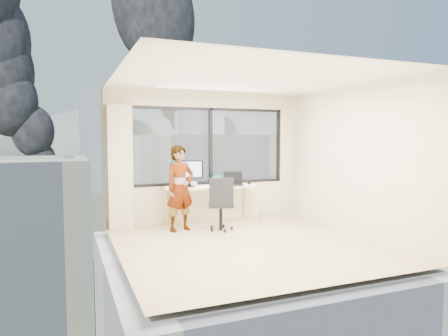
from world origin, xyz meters
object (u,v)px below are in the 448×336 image
chair (221,203)px  monitor (190,173)px  game_console (188,184)px  handbag (217,179)px  person (180,188)px  desk (212,205)px  laptop (234,179)px

chair → monitor: (-0.39, 0.66, 0.51)m
game_console → handbag: bearing=-0.2°
game_console → handbag: handbag is taller
game_console → person: bearing=-115.8°
chair → monitor: size_ratio=1.93×
desk → monitor: (-0.43, 0.07, 0.64)m
handbag → chair: bearing=-122.8°
chair → person: (-0.70, 0.25, 0.28)m
chair → person: size_ratio=0.64×
chair → game_console: bearing=132.7°
handbag → person: bearing=-166.5°
person → laptop: bearing=-4.9°
desk → game_console: 0.63m
chair → person: 0.79m
monitor → laptop: size_ratio=1.29×
chair → person: person is taller
desk → person: bearing=-154.6°
monitor → laptop: (0.87, -0.13, -0.14)m
laptop → game_console: bearing=179.6°
chair → desk: bearing=104.5°
laptop → person: bearing=-148.2°
game_console → laptop: laptop is taller
desk → laptop: bearing=-8.3°
desk → monitor: 0.77m
desk → laptop: (0.44, -0.06, 0.50)m
person → laptop: person is taller
game_console → handbag: (0.60, -0.04, 0.06)m
game_console → chair: bearing=-62.0°
handbag → game_console: bearing=159.7°
person → handbag: (0.92, 0.53, 0.07)m
monitor → game_console: size_ratio=1.71×
monitor → game_console: monitor is taller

